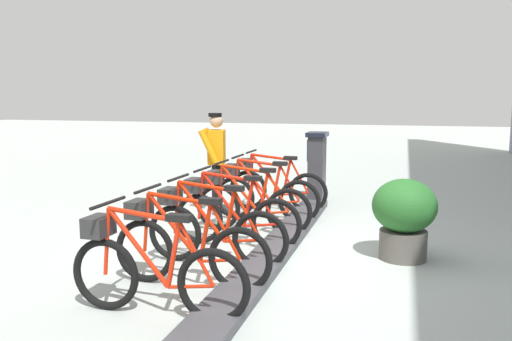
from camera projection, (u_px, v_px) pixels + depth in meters
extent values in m
plane|color=#B0BAB3|center=(275.00, 254.00, 6.49)|extent=(60.00, 60.00, 0.00)
cube|color=#47474C|center=(275.00, 250.00, 6.49)|extent=(0.44, 6.06, 0.10)
cube|color=#38383D|center=(317.00, 169.00, 9.72)|extent=(0.28, 0.44, 1.20)
cube|color=#194C8C|center=(309.00, 150.00, 9.72)|extent=(0.03, 0.30, 0.40)
cube|color=black|center=(317.00, 134.00, 9.63)|extent=(0.36, 0.52, 0.08)
torus|color=black|center=(308.00, 193.00, 8.76)|extent=(0.67, 0.08, 0.67)
torus|color=black|center=(248.00, 190.00, 9.06)|extent=(0.67, 0.08, 0.67)
cylinder|color=red|center=(267.00, 174.00, 8.92)|extent=(0.60, 0.05, 0.70)
cylinder|color=red|center=(287.00, 177.00, 8.83)|extent=(0.16, 0.05, 0.61)
cylinder|color=red|center=(271.00, 157.00, 8.86)|extent=(0.69, 0.05, 0.11)
cylinder|color=red|center=(295.00, 194.00, 8.83)|extent=(0.43, 0.04, 0.09)
cylinder|color=red|center=(299.00, 176.00, 8.77)|extent=(0.33, 0.04, 0.56)
cylinder|color=red|center=(250.00, 172.00, 9.01)|extent=(0.10, 0.04, 0.62)
cube|color=black|center=(290.00, 158.00, 8.77)|extent=(0.22, 0.10, 0.06)
cylinder|color=black|center=(251.00, 151.00, 8.95)|extent=(0.04, 0.54, 0.03)
cube|color=#2D2D2D|center=(245.00, 164.00, 9.01)|extent=(0.20, 0.28, 0.18)
torus|color=black|center=(299.00, 201.00, 8.05)|extent=(0.67, 0.08, 0.67)
torus|color=black|center=(234.00, 198.00, 8.34)|extent=(0.67, 0.08, 0.67)
cylinder|color=red|center=(255.00, 181.00, 8.21)|extent=(0.60, 0.05, 0.70)
cylinder|color=red|center=(276.00, 185.00, 8.11)|extent=(0.16, 0.05, 0.61)
cylinder|color=red|center=(259.00, 162.00, 8.15)|extent=(0.69, 0.05, 0.11)
cylinder|color=red|center=(286.00, 202.00, 8.11)|extent=(0.43, 0.04, 0.09)
cylinder|color=red|center=(290.00, 183.00, 8.05)|extent=(0.33, 0.04, 0.56)
cylinder|color=red|center=(236.00, 179.00, 8.29)|extent=(0.10, 0.04, 0.62)
cube|color=black|center=(280.00, 164.00, 8.05)|extent=(0.22, 0.10, 0.06)
cylinder|color=black|center=(238.00, 156.00, 8.23)|extent=(0.04, 0.54, 0.03)
cube|color=#2D2D2D|center=(231.00, 170.00, 8.29)|extent=(0.20, 0.28, 0.18)
torus|color=black|center=(289.00, 212.00, 7.33)|extent=(0.67, 0.08, 0.67)
torus|color=black|center=(218.00, 207.00, 7.63)|extent=(0.67, 0.08, 0.67)
cylinder|color=red|center=(241.00, 189.00, 7.49)|extent=(0.60, 0.05, 0.70)
cylinder|color=red|center=(264.00, 193.00, 7.40)|extent=(0.16, 0.05, 0.61)
cylinder|color=red|center=(245.00, 169.00, 7.43)|extent=(0.69, 0.05, 0.11)
cylinder|color=red|center=(274.00, 213.00, 7.39)|extent=(0.43, 0.04, 0.09)
cylinder|color=red|center=(278.00, 192.00, 7.33)|extent=(0.33, 0.04, 0.56)
cylinder|color=red|center=(220.00, 187.00, 7.57)|extent=(0.10, 0.04, 0.62)
cube|color=black|center=(268.00, 170.00, 7.33)|extent=(0.22, 0.10, 0.06)
cylinder|color=black|center=(222.00, 162.00, 7.52)|extent=(0.04, 0.54, 0.03)
cube|color=#2D2D2D|center=(215.00, 177.00, 7.58)|extent=(0.20, 0.28, 0.18)
torus|color=black|center=(276.00, 224.00, 6.61)|extent=(0.67, 0.08, 0.67)
torus|color=black|center=(199.00, 219.00, 6.91)|extent=(0.67, 0.08, 0.67)
cylinder|color=red|center=(223.00, 199.00, 6.77)|extent=(0.60, 0.05, 0.70)
cylinder|color=red|center=(248.00, 204.00, 6.68)|extent=(0.16, 0.05, 0.61)
cylinder|color=red|center=(227.00, 177.00, 6.71)|extent=(0.69, 0.05, 0.11)
cylinder|color=red|center=(260.00, 225.00, 6.68)|extent=(0.43, 0.04, 0.09)
cylinder|color=red|center=(264.00, 202.00, 6.62)|extent=(0.33, 0.04, 0.56)
cylinder|color=red|center=(201.00, 196.00, 6.86)|extent=(0.10, 0.04, 0.62)
cube|color=black|center=(253.00, 178.00, 6.62)|extent=(0.22, 0.10, 0.06)
cylinder|color=black|center=(202.00, 169.00, 6.80)|extent=(0.04, 0.54, 0.03)
cube|color=#2D2D2D|center=(195.00, 185.00, 6.86)|extent=(0.20, 0.28, 0.18)
torus|color=black|center=(260.00, 240.00, 5.90)|extent=(0.67, 0.08, 0.67)
torus|color=black|center=(175.00, 233.00, 6.19)|extent=(0.67, 0.08, 0.67)
cylinder|color=red|center=(202.00, 212.00, 6.06)|extent=(0.60, 0.05, 0.70)
cylinder|color=red|center=(229.00, 216.00, 5.97)|extent=(0.16, 0.05, 0.61)
cylinder|color=red|center=(206.00, 186.00, 6.00)|extent=(0.69, 0.05, 0.11)
cylinder|color=red|center=(242.00, 241.00, 5.96)|extent=(0.43, 0.04, 0.09)
cylinder|color=red|center=(247.00, 215.00, 5.90)|extent=(0.33, 0.04, 0.56)
cylinder|color=red|center=(177.00, 208.00, 6.14)|extent=(0.10, 0.04, 0.62)
cube|color=black|center=(234.00, 188.00, 5.90)|extent=(0.22, 0.10, 0.06)
cylinder|color=black|center=(178.00, 178.00, 6.08)|extent=(0.04, 0.54, 0.03)
cube|color=#2D2D2D|center=(170.00, 196.00, 6.15)|extent=(0.20, 0.28, 0.18)
torus|color=black|center=(240.00, 260.00, 5.18)|extent=(0.67, 0.08, 0.67)
torus|color=black|center=(145.00, 251.00, 5.48)|extent=(0.67, 0.08, 0.67)
cylinder|color=red|center=(174.00, 227.00, 5.34)|extent=(0.60, 0.05, 0.70)
cylinder|color=red|center=(205.00, 233.00, 5.25)|extent=(0.16, 0.05, 0.61)
cylinder|color=red|center=(179.00, 199.00, 5.28)|extent=(0.69, 0.05, 0.11)
cylinder|color=red|center=(220.00, 261.00, 5.24)|extent=(0.43, 0.04, 0.09)
cylinder|color=red|center=(225.00, 232.00, 5.19)|extent=(0.33, 0.04, 0.56)
cylinder|color=red|center=(146.00, 222.00, 5.43)|extent=(0.10, 0.04, 0.62)
cube|color=black|center=(211.00, 201.00, 5.19)|extent=(0.22, 0.10, 0.06)
cylinder|color=black|center=(148.00, 189.00, 5.37)|extent=(0.04, 0.54, 0.03)
cube|color=#2D2D2D|center=(139.00, 209.00, 5.43)|extent=(0.20, 0.28, 0.18)
torus|color=black|center=(213.00, 286.00, 4.46)|extent=(0.67, 0.08, 0.67)
torus|color=black|center=(105.00, 274.00, 4.76)|extent=(0.67, 0.08, 0.67)
cylinder|color=red|center=(138.00, 247.00, 4.63)|extent=(0.60, 0.05, 0.70)
cylinder|color=red|center=(174.00, 255.00, 4.53)|extent=(0.16, 0.05, 0.61)
cylinder|color=red|center=(143.00, 215.00, 4.57)|extent=(0.69, 0.05, 0.11)
cylinder|color=red|center=(190.00, 287.00, 4.53)|extent=(0.43, 0.04, 0.09)
cylinder|color=red|center=(196.00, 254.00, 4.47)|extent=(0.33, 0.04, 0.56)
cylinder|color=red|center=(107.00, 242.00, 4.71)|extent=(0.10, 0.04, 0.62)
cube|color=black|center=(179.00, 218.00, 4.47)|extent=(0.22, 0.10, 0.06)
cylinder|color=black|center=(108.00, 203.00, 4.65)|extent=(0.04, 0.54, 0.03)
cube|color=#2D2D2D|center=(99.00, 226.00, 4.71)|extent=(0.20, 0.28, 0.18)
cube|color=white|center=(213.00, 210.00, 8.75)|extent=(0.28, 0.17, 0.10)
cube|color=white|center=(222.00, 207.00, 8.96)|extent=(0.28, 0.17, 0.10)
cylinder|color=black|center=(216.00, 188.00, 8.71)|extent=(0.15, 0.15, 0.82)
cylinder|color=black|center=(218.00, 186.00, 8.90)|extent=(0.15, 0.15, 0.82)
cube|color=orange|center=(217.00, 147.00, 8.71)|extent=(0.34, 0.45, 0.56)
cylinder|color=orange|center=(208.00, 147.00, 8.45)|extent=(0.35, 0.17, 0.57)
cylinder|color=orange|center=(213.00, 144.00, 8.97)|extent=(0.35, 0.17, 0.57)
sphere|color=tan|center=(216.00, 121.00, 8.65)|extent=(0.22, 0.22, 0.22)
cylinder|color=black|center=(215.00, 115.00, 8.64)|extent=(0.22, 0.22, 0.06)
cylinder|color=#59544C|center=(403.00, 245.00, 6.28)|extent=(0.56, 0.56, 0.35)
ellipsoid|color=#276727|center=(404.00, 206.00, 6.21)|extent=(0.76, 0.76, 0.64)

